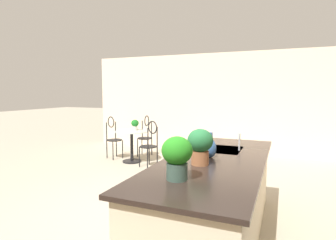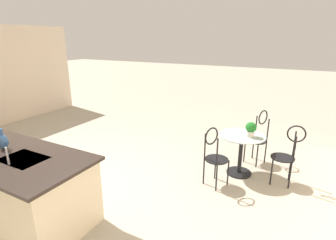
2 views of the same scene
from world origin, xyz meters
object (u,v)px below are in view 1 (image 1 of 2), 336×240
at_px(bistro_table, 132,143).
at_px(chair_toward_desk, 113,135).
at_px(chair_near_window, 146,134).
at_px(potted_plant_on_table, 135,124).
at_px(potted_plant_counter_far, 177,155).
at_px(chair_by_island, 150,142).
at_px(potted_plant_counter_near, 200,144).
at_px(vase_on_counter, 211,148).

height_order(bistro_table, chair_toward_desk, chair_toward_desk).
bearing_deg(chair_near_window, potted_plant_on_table, 3.04).
bearing_deg(chair_toward_desk, potted_plant_counter_far, 40.25).
distance_m(bistro_table, potted_plant_on_table, 0.46).
bearing_deg(potted_plant_counter_far, bistro_table, -144.70).
relative_size(chair_by_island, potted_plant_counter_far, 2.80).
height_order(chair_near_window, chair_toward_desk, same).
bearing_deg(bistro_table, potted_plant_counter_far, 35.30).
height_order(chair_by_island, potted_plant_counter_far, potted_plant_counter_far).
relative_size(chair_near_window, chair_toward_desk, 1.00).
bearing_deg(chair_near_window, potted_plant_counter_far, 30.47).
height_order(bistro_table, potted_plant_counter_far, potted_plant_counter_far).
height_order(chair_by_island, potted_plant_counter_near, potted_plant_counter_near).
relative_size(chair_toward_desk, potted_plant_counter_near, 2.82).
relative_size(bistro_table, chair_toward_desk, 0.77).
bearing_deg(potted_plant_counter_near, bistro_table, -139.48).
bearing_deg(bistro_table, chair_by_island, 65.66).
xyz_separation_m(chair_by_island, vase_on_counter, (2.32, 1.92, 0.46)).
distance_m(chair_toward_desk, potted_plant_counter_far, 4.85).
bearing_deg(vase_on_counter, chair_by_island, -140.31).
bearing_deg(bistro_table, chair_near_window, -178.64).
bearing_deg(vase_on_counter, potted_plant_on_table, -137.28).
distance_m(potted_plant_counter_far, vase_on_counter, 0.91).
height_order(bistro_table, potted_plant_counter_near, potted_plant_counter_near).
distance_m(potted_plant_on_table, potted_plant_counter_near, 3.98).
bearing_deg(potted_plant_counter_near, potted_plant_on_table, -140.94).
relative_size(chair_near_window, potted_plant_counter_far, 2.80).
relative_size(chair_toward_desk, potted_plant_counter_far, 2.80).
relative_size(bistro_table, vase_on_counter, 2.78).
height_order(chair_near_window, chair_by_island, same).
height_order(bistro_table, chair_near_window, chair_near_window).
height_order(potted_plant_counter_near, vase_on_counter, potted_plant_counter_near).
bearing_deg(chair_toward_desk, chair_near_window, 132.42).
distance_m(bistro_table, potted_plant_counter_far, 4.34).
distance_m(chair_by_island, potted_plant_counter_near, 3.32).
relative_size(potted_plant_on_table, potted_plant_counter_near, 0.69).
bearing_deg(bistro_table, potted_plant_on_table, 174.06).
height_order(chair_toward_desk, potted_plant_counter_near, potted_plant_counter_near).
height_order(chair_by_island, vase_on_counter, vase_on_counter).
bearing_deg(potted_plant_counter_far, potted_plant_on_table, -145.90).
bearing_deg(vase_on_counter, potted_plant_counter_far, -4.15).
distance_m(chair_near_window, potted_plant_counter_near, 4.51).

